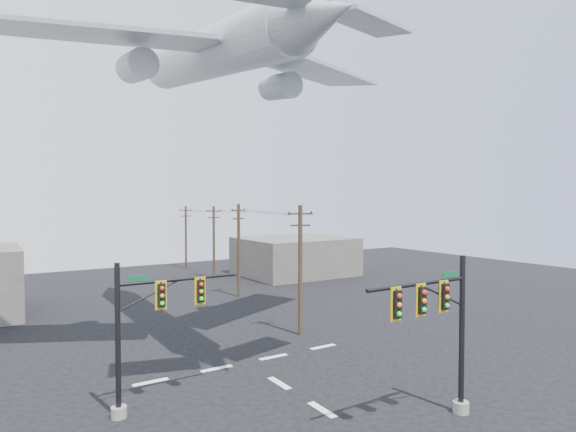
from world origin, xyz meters
TOP-DOWN VIEW (x-y plane):
  - lane_markings at (0.00, 5.33)m, footprint 14.00×21.20m
  - signal_mast_near at (3.94, 0.10)m, footprint 6.40×0.83m
  - signal_mast_far at (-7.27, 8.38)m, footprint 6.40×0.80m
  - utility_pole_a at (6.33, 15.33)m, footprint 1.92×0.67m
  - utility_pole_b at (8.81, 30.60)m, footprint 1.91×0.74m
  - utility_pole_c at (11.40, 42.94)m, footprint 1.87×0.64m
  - utility_pole_d at (11.67, 53.81)m, footprint 1.91×0.32m
  - power_lines at (9.50, 34.53)m, footprint 7.09×38.48m
  - airliner at (-0.00, 16.90)m, footprint 29.72×31.13m
  - building_right at (22.00, 40.00)m, footprint 14.00×12.00m

SIDE VIEW (x-z plane):
  - lane_markings at x=0.00m, z-range 0.01..0.01m
  - building_right at x=22.00m, z-range 0.00..5.00m
  - signal_mast_far at x=-7.27m, z-range 0.23..7.52m
  - signal_mast_near at x=3.94m, z-range 0.46..8.03m
  - utility_pole_d at x=11.67m, z-range 0.22..9.45m
  - utility_pole_c at x=11.40m, z-range 0.22..9.56m
  - utility_pole_b at x=8.81m, z-range 0.23..9.97m
  - utility_pole_a at x=6.33m, z-range 0.23..10.03m
  - power_lines at x=9.50m, z-range 8.62..9.11m
  - airliner at x=0.00m, z-range 16.30..24.46m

